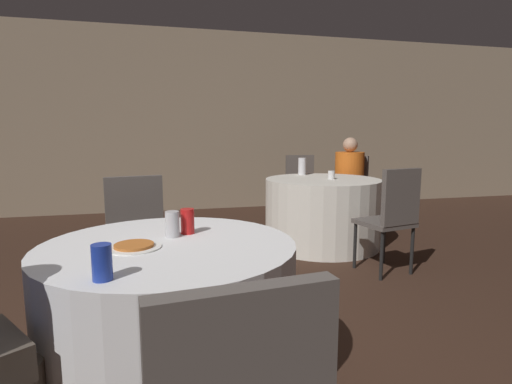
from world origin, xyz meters
name	(u,v)px	position (x,y,z in m)	size (l,w,h in m)	color
ground_plane	(197,380)	(0.00, 0.00, 0.00)	(16.00, 16.00, 0.00)	#382319
wall_back	(167,121)	(0.00, 4.59, 1.40)	(16.00, 0.06, 2.80)	gray
table_near	(171,321)	(-0.12, -0.09, 0.36)	(1.13, 1.13, 0.73)	white
table_far	(322,212)	(1.57, 2.13, 0.36)	(1.23, 1.23, 0.73)	white
chair_near_north	(137,233)	(-0.30, 0.88, 0.55)	(0.47, 0.47, 0.93)	#59514C
chair_far_northeast	(351,185)	(2.28, 2.87, 0.55)	(0.57, 0.57, 0.93)	#59514C
chair_far_south	(393,212)	(1.77, 1.12, 0.55)	(0.47, 0.47, 0.93)	#59514C
chair_far_north	(301,183)	(1.70, 3.15, 0.55)	(0.45, 0.45, 0.93)	#59514C
person_orange_shirt	(348,182)	(2.17, 2.76, 0.60)	(0.49, 0.50, 1.17)	#4C4238
pizza_plate_near	(134,246)	(-0.26, -0.12, 0.74)	(0.23, 0.23, 0.02)	white
soda_can_blue	(102,262)	(-0.34, -0.49, 0.79)	(0.07, 0.07, 0.12)	#1E38A5
soda_can_red	(187,221)	(-0.02, 0.08, 0.79)	(0.07, 0.07, 0.12)	red
soda_can_silver	(172,224)	(-0.09, 0.03, 0.79)	(0.07, 0.07, 0.12)	silver
bottle_far	(302,166)	(1.50, 2.58, 0.83)	(0.09, 0.09, 0.20)	white
cup_far	(331,175)	(1.64, 2.09, 0.77)	(0.07, 0.07, 0.09)	white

